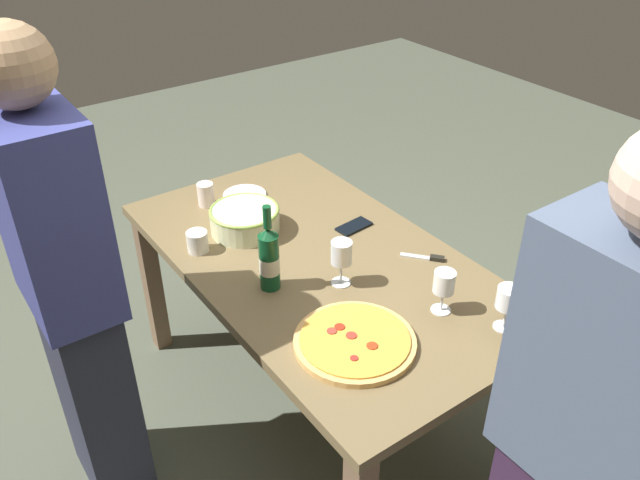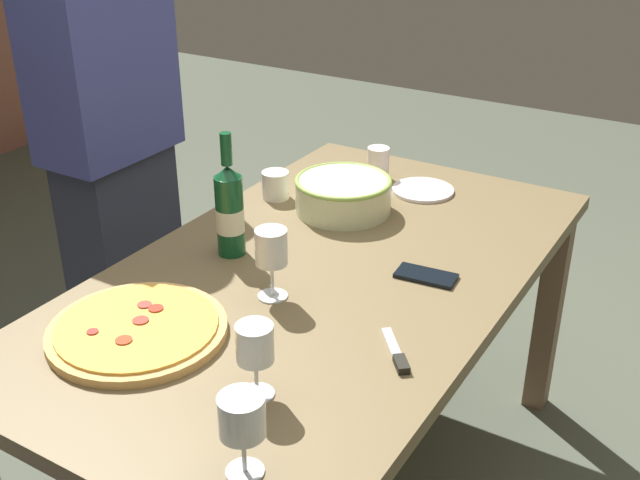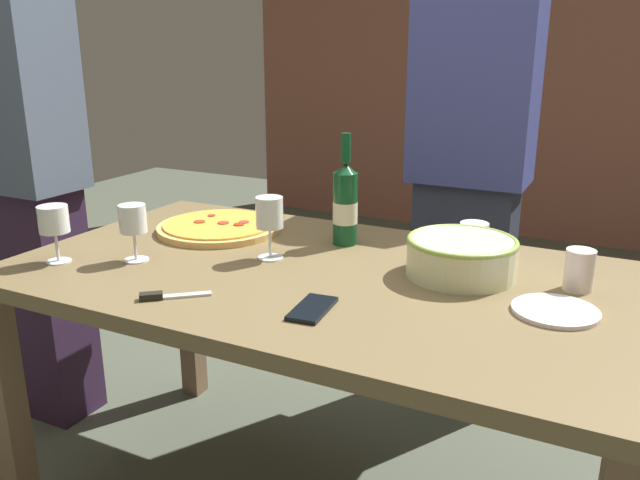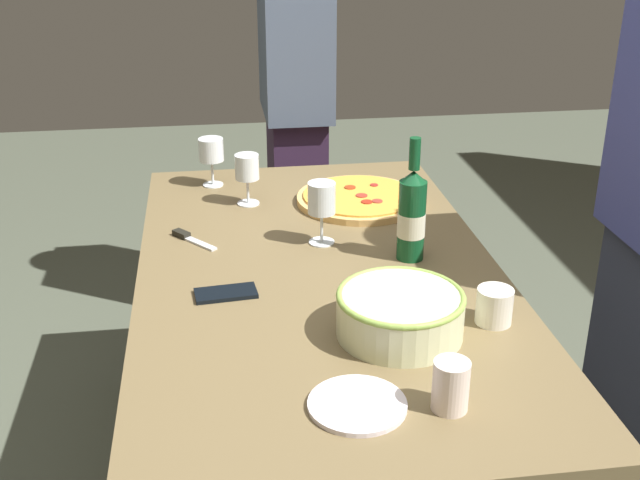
{
  "view_description": "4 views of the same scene",
  "coord_description": "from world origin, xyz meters",
  "views": [
    {
      "loc": [
        -1.61,
        1.15,
        2.11
      ],
      "look_at": [
        0.0,
        0.0,
        0.83
      ],
      "focal_mm": 36.53,
      "sensor_mm": 36.0,
      "label": 1
    },
    {
      "loc": [
        -1.42,
        -0.86,
        1.67
      ],
      "look_at": [
        0.0,
        0.0,
        0.83
      ],
      "focal_mm": 43.62,
      "sensor_mm": 36.0,
      "label": 2
    },
    {
      "loc": [
        0.69,
        -1.38,
        1.31
      ],
      "look_at": [
        0.0,
        0.0,
        0.83
      ],
      "focal_mm": 36.13,
      "sensor_mm": 36.0,
      "label": 3
    },
    {
      "loc": [
        1.79,
        -0.25,
        1.64
      ],
      "look_at": [
        0.0,
        0.0,
        0.83
      ],
      "focal_mm": 45.43,
      "sensor_mm": 36.0,
      "label": 4
    }
  ],
  "objects": [
    {
      "name": "cell_phone",
      "position": [
        0.1,
        -0.24,
        0.76
      ],
      "size": [
        0.08,
        0.15,
        0.01
      ],
      "primitive_type": "cube",
      "rotation": [
        0.0,
        0.0,
        3.24
      ],
      "color": "black",
      "rests_on": "dining_table"
    },
    {
      "name": "brick_wall_back",
      "position": [
        0.0,
        3.2,
        1.33
      ],
      "size": [
        4.12,
        0.16,
        2.65
      ],
      "primitive_type": "cube",
      "color": "#935844",
      "rests_on": "ground"
    },
    {
      "name": "cup_ceramic",
      "position": [
        0.6,
        0.15,
        0.8
      ],
      "size": [
        0.07,
        0.07,
        0.1
      ],
      "primitive_type": "cylinder",
      "color": "white",
      "rests_on": "dining_table"
    },
    {
      "name": "serving_bowl",
      "position": [
        0.33,
        0.12,
        0.8
      ],
      "size": [
        0.27,
        0.27,
        0.1
      ],
      "color": "beige",
      "rests_on": "dining_table"
    },
    {
      "name": "person_guest_left",
      "position": [
        0.16,
        0.84,
        0.87
      ],
      "size": [
        0.4,
        0.24,
        1.7
      ],
      "rotation": [
        0.0,
        0.0,
        -1.76
      ],
      "color": "#2A2E3F",
      "rests_on": "ground"
    },
    {
      "name": "wine_glass_far_left",
      "position": [
        -0.65,
        -0.25,
        0.86
      ],
      "size": [
        0.08,
        0.08,
        0.15
      ],
      "color": "white",
      "rests_on": "dining_table"
    },
    {
      "name": "cup_amber",
      "position": [
        0.31,
        0.34,
        0.79
      ],
      "size": [
        0.08,
        0.08,
        0.08
      ],
      "primitive_type": "cylinder",
      "color": "white",
      "rests_on": "dining_table"
    },
    {
      "name": "dining_table",
      "position": [
        0.0,
        0.0,
        0.66
      ],
      "size": [
        1.6,
        0.9,
        0.75
      ],
      "color": "brown",
      "rests_on": "ground"
    },
    {
      "name": "wine_glass_near_pizza",
      "position": [
        -0.16,
        0.03,
        0.87
      ],
      "size": [
        0.07,
        0.07,
        0.17
      ],
      "color": "white",
      "rests_on": "dining_table"
    },
    {
      "name": "pizza",
      "position": [
        -0.44,
        0.18,
        0.76
      ],
      "size": [
        0.38,
        0.38,
        0.03
      ],
      "color": "#E3AE61",
      "rests_on": "dining_table"
    },
    {
      "name": "side_plate",
      "position": [
        0.57,
        -0.01,
        0.76
      ],
      "size": [
        0.18,
        0.18,
        0.01
      ],
      "primitive_type": "cylinder",
      "color": "white",
      "rests_on": "dining_table"
    },
    {
      "name": "wine_glass_by_bottle",
      "position": [
        -0.48,
        -0.15,
        0.86
      ],
      "size": [
        0.07,
        0.07,
        0.15
      ],
      "color": "white",
      "rests_on": "dining_table"
    },
    {
      "name": "person_host",
      "position": [
        -1.16,
        0.07,
        0.87
      ],
      "size": [
        0.41,
        0.24,
        1.7
      ],
      "rotation": [
        0.0,
        0.0,
        -0.06
      ],
      "color": "#35203A",
      "rests_on": "ground"
    },
    {
      "name": "wine_bottle",
      "position": [
        -0.04,
        0.24,
        0.87
      ],
      "size": [
        0.07,
        0.07,
        0.32
      ],
      "color": "#114925",
      "rests_on": "dining_table"
    },
    {
      "name": "pizza_knife",
      "position": [
        -0.23,
        -0.32,
        0.76
      ],
      "size": [
        0.14,
        0.12,
        0.02
      ],
      "color": "silver",
      "rests_on": "dining_table"
    }
  ]
}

